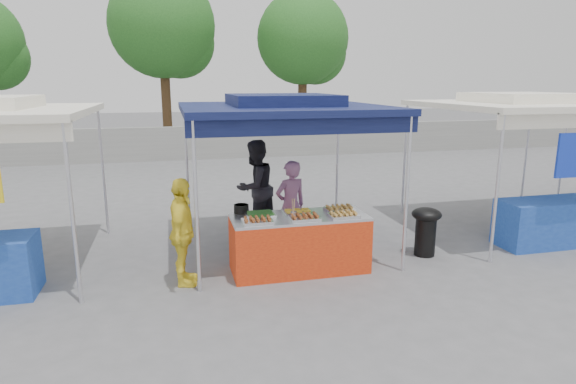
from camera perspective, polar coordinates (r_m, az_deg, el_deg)
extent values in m
plane|color=slate|center=(7.43, 1.12, -8.94)|extent=(80.00, 80.00, 0.00)
cube|color=gray|center=(17.88, -8.02, 5.86)|extent=(40.00, 0.25, 1.20)
cylinder|color=silver|center=(6.37, -10.81, -2.00)|extent=(0.05, 0.05, 2.30)
cylinder|color=silver|center=(7.16, 13.89, -0.49)|extent=(0.05, 0.05, 2.30)
cylinder|color=silver|center=(9.30, -11.86, 2.65)|extent=(0.05, 0.05, 2.30)
cylinder|color=silver|center=(9.86, 5.85, 3.44)|extent=(0.05, 0.05, 2.30)
cube|color=#121949|center=(7.87, -0.70, 9.90)|extent=(3.20, 3.20, 0.10)
cube|color=#121949|center=(7.87, -0.71, 10.85)|extent=(1.65, 1.65, 0.18)
cube|color=#121949|center=(6.44, 2.36, 7.87)|extent=(3.20, 0.04, 0.25)
cylinder|color=silver|center=(6.48, -24.17, -2.67)|extent=(0.05, 0.05, 2.30)
cylinder|color=silver|center=(9.38, -21.05, 2.14)|extent=(0.05, 0.05, 2.30)
cylinder|color=silver|center=(7.96, 23.50, 0.13)|extent=(0.05, 0.05, 2.30)
cylinder|color=silver|center=(10.46, 13.63, 3.68)|extent=(0.05, 0.05, 2.30)
cylinder|color=silver|center=(12.13, 26.37, 3.93)|extent=(0.05, 0.05, 2.30)
cube|color=white|center=(9.91, 25.90, 9.26)|extent=(3.20, 3.20, 0.10)
cube|color=white|center=(9.91, 25.98, 10.00)|extent=(1.65, 1.65, 0.18)
cube|color=blue|center=(9.46, 28.56, -3.17)|extent=(1.80, 0.70, 0.80)
cylinder|color=silver|center=(12.79, 29.81, 3.97)|extent=(0.05, 0.05, 2.30)
cylinder|color=#49311C|center=(19.76, -14.25, 10.88)|extent=(0.36, 0.36, 4.37)
sphere|color=#2A6923|center=(19.86, -14.70, 18.64)|extent=(4.00, 4.00, 4.00)
sphere|color=#2A6923|center=(20.01, -12.80, 16.89)|extent=(2.75, 2.75, 2.75)
cylinder|color=#49311C|center=(20.16, 1.71, 10.78)|extent=(0.36, 0.36, 4.01)
sphere|color=#2A6923|center=(20.22, 1.76, 17.77)|extent=(3.67, 3.67, 3.67)
sphere|color=#2A6923|center=(20.54, 3.27, 16.08)|extent=(2.52, 2.52, 2.52)
cube|color=red|center=(7.19, 1.34, -6.23)|extent=(2.00, 0.80, 0.81)
cube|color=silver|center=(7.07, 1.36, -2.98)|extent=(2.00, 0.80, 0.04)
cube|color=silver|center=(6.69, -3.64, -3.52)|extent=(0.42, 0.30, 0.05)
cube|color=brown|center=(6.68, -3.64, -3.22)|extent=(0.35, 0.25, 0.02)
cube|color=silver|center=(6.84, 1.98, -3.14)|extent=(0.42, 0.30, 0.05)
cube|color=brown|center=(6.82, 1.98, -2.84)|extent=(0.35, 0.25, 0.02)
cube|color=silver|center=(7.01, 6.61, -2.80)|extent=(0.42, 0.30, 0.05)
cube|color=#C49143|center=(7.00, 6.62, -2.51)|extent=(0.35, 0.25, 0.02)
cube|color=silver|center=(6.99, -3.31, -2.79)|extent=(0.42, 0.30, 0.05)
cube|color=#286221|center=(6.98, -3.31, -2.50)|extent=(0.35, 0.25, 0.02)
cube|color=silver|center=(7.14, 1.12, -2.43)|extent=(0.42, 0.30, 0.05)
cube|color=yellow|center=(7.13, 1.12, -2.14)|extent=(0.35, 0.25, 0.02)
cube|color=silver|center=(7.33, 6.13, -2.10)|extent=(0.42, 0.30, 0.05)
cube|color=#C49143|center=(7.32, 6.14, -1.82)|extent=(0.35, 0.25, 0.02)
cylinder|color=black|center=(7.22, -5.55, -2.00)|extent=(0.22, 0.22, 0.13)
cylinder|color=silver|center=(6.89, 0.66, -2.77)|extent=(0.09, 0.09, 0.11)
cylinder|color=black|center=(8.15, 15.95, -5.06)|extent=(0.33, 0.33, 0.64)
ellipsoid|color=black|center=(8.04, 16.12, -2.52)|extent=(0.48, 0.48, 0.21)
cube|color=#1635B6|center=(7.67, -2.38, -7.04)|extent=(0.50, 0.35, 0.30)
cube|color=#1635B6|center=(7.87, 3.05, -6.42)|extent=(0.54, 0.38, 0.32)
cube|color=#1635B6|center=(7.77, 3.08, -4.21)|extent=(0.52, 0.37, 0.31)
imported|color=#9A628B|center=(7.95, 0.31, -1.68)|extent=(0.63, 0.50, 1.52)
imported|color=black|center=(8.86, -3.90, 0.57)|extent=(1.08, 1.03, 1.75)
imported|color=yellow|center=(6.75, -12.42, -4.70)|extent=(0.50, 0.93, 1.51)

